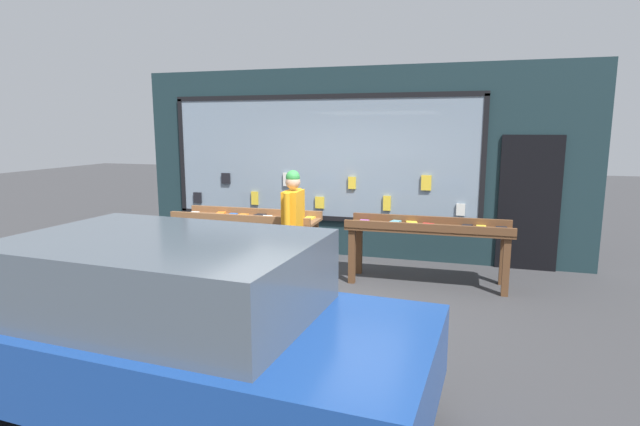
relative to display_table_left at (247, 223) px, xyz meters
The scene contains 7 objects.
ground_plane 1.91m from the display_table_left, 37.50° to the right, with size 40.00×40.00×0.00m, color #38383A.
shopfront_facade 2.10m from the display_table_left, 43.30° to the left, with size 7.71×0.29×3.20m.
display_table_left is the anchor object (origin of this frame).
display_table_right 2.79m from the display_table_left, ahead, with size 2.29×0.71×0.93m.
person_browsing 1.08m from the display_table_left, 26.50° to the right, with size 0.24×0.65×1.62m.
small_dog 1.62m from the display_table_left, 29.84° to the right, with size 0.26×0.60×0.39m.
parked_car 4.12m from the display_table_left, 73.19° to the right, with size 4.07×2.06×1.41m.
Camera 1 is at (1.93, -5.95, 2.21)m, focal length 28.00 mm.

